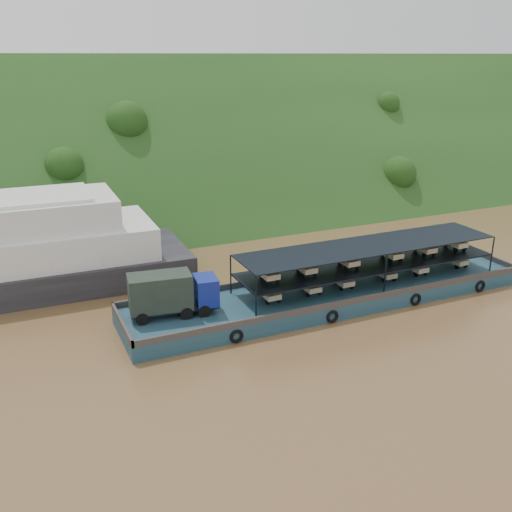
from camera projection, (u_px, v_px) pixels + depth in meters
name	position (u px, v px, depth m)	size (l,w,h in m)	color
ground	(292.00, 299.00, 48.46)	(160.00, 160.00, 0.00)	brown
hillside	(172.00, 204.00, 79.43)	(140.00, 28.00, 28.00)	#183412
cargo_barge	(320.00, 291.00, 47.18)	(35.00, 7.18, 4.54)	#143949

